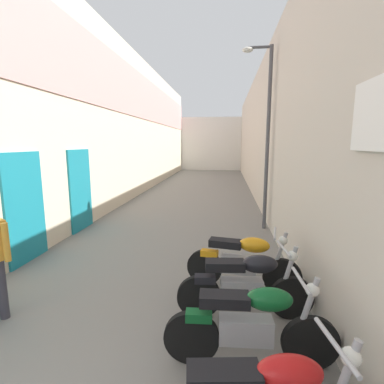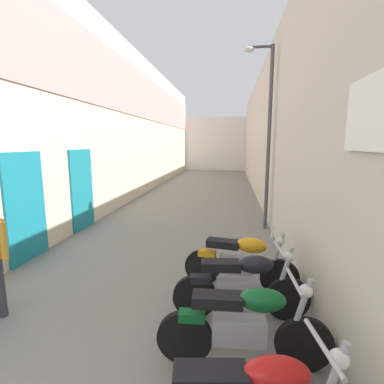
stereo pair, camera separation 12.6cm
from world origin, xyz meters
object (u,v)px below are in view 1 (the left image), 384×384
at_px(motorcycle_third, 252,323).
at_px(street_lamp, 265,126).
at_px(motorcycle_fifth, 243,260).
at_px(motorcycle_fourth, 246,283).

bearing_deg(motorcycle_third, street_lamp, 82.29).
relative_size(motorcycle_fifth, street_lamp, 0.38).
bearing_deg(motorcycle_fifth, motorcycle_fourth, -89.99).
xyz_separation_m(motorcycle_third, motorcycle_fourth, (-0.00, 0.87, 0.00)).
distance_m(motorcycle_third, motorcycle_fifth, 1.64).
distance_m(motorcycle_fourth, street_lamp, 4.95).
height_order(motorcycle_third, street_lamp, street_lamp).
xyz_separation_m(motorcycle_third, street_lamp, (0.70, 5.19, 2.31)).
xyz_separation_m(motorcycle_fifth, street_lamp, (0.70, 3.54, 2.31)).
relative_size(motorcycle_third, motorcycle_fifth, 1.01).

